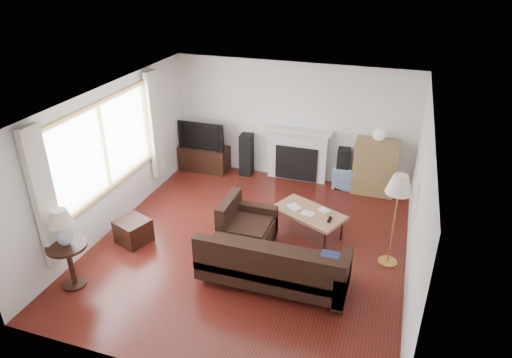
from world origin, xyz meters
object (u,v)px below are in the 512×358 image
(tv_stand, at_px, (204,158))
(bookshelf, at_px, (375,167))
(floor_lamp, at_px, (394,221))
(side_table, at_px, (71,265))
(coffee_table, at_px, (308,223))
(sectional_sofa, at_px, (273,262))

(tv_stand, bearing_deg, bookshelf, 0.72)
(floor_lamp, distance_m, side_table, 4.82)
(tv_stand, xyz_separation_m, side_table, (-0.22, -4.24, 0.08))
(tv_stand, bearing_deg, side_table, -92.99)
(coffee_table, bearing_deg, side_table, -116.69)
(side_table, bearing_deg, sectional_sofa, 19.05)
(coffee_table, bearing_deg, bookshelf, 89.34)
(tv_stand, height_order, coffee_table, tv_stand)
(coffee_table, bearing_deg, sectional_sofa, -73.80)
(floor_lamp, bearing_deg, side_table, -155.49)
(bookshelf, distance_m, coffee_table, 2.14)
(tv_stand, height_order, sectional_sofa, sectional_sofa)
(sectional_sofa, distance_m, floor_lamp, 1.94)
(coffee_table, relative_size, floor_lamp, 0.77)
(sectional_sofa, height_order, floor_lamp, floor_lamp)
(tv_stand, height_order, floor_lamp, floor_lamp)
(bookshelf, distance_m, sectional_sofa, 3.52)
(sectional_sofa, relative_size, floor_lamp, 1.53)
(floor_lamp, relative_size, side_table, 2.17)
(sectional_sofa, distance_m, coffee_table, 1.44)
(floor_lamp, bearing_deg, bookshelf, 101.40)
(bookshelf, height_order, coffee_table, bookshelf)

